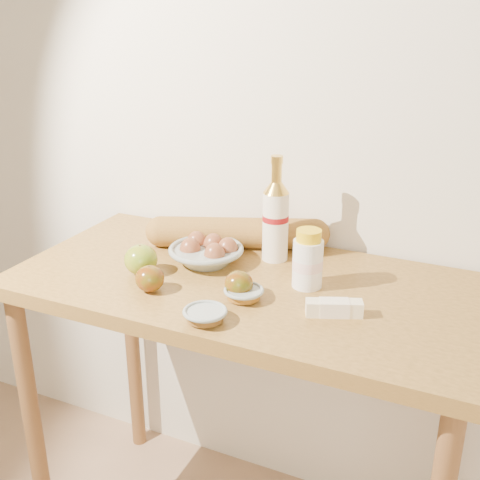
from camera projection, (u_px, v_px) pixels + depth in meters
name	position (u px, v px, depth m)	size (l,w,h in m)	color
back_wall	(294.00, 103.00, 1.67)	(3.50, 0.02, 2.60)	silver
table	(245.00, 322.00, 1.59)	(1.20, 0.60, 0.90)	#AD7F37
bourbon_bottle	(276.00, 219.00, 1.62)	(0.08, 0.08, 0.29)	white
cream_bottle	(308.00, 261.00, 1.48)	(0.09, 0.09, 0.15)	white
egg_bowl	(207.00, 252.00, 1.63)	(0.22, 0.22, 0.07)	gray
baguette	(237.00, 233.00, 1.73)	(0.53, 0.28, 0.09)	#AD7C35
apple_yellowgreen	(141.00, 260.00, 1.56)	(0.11, 0.11, 0.08)	#A29420
apple_redgreen_front	(150.00, 279.00, 1.47)	(0.08, 0.08, 0.07)	#8B0A07
apple_redgreen_right	(239.00, 284.00, 1.45)	(0.08, 0.08, 0.06)	maroon
sugar_bowl	(205.00, 315.00, 1.34)	(0.11, 0.11, 0.03)	#95A39E
syrup_bowl	(244.00, 293.00, 1.44)	(0.13, 0.13, 0.03)	#929F9A
butter_stick	(334.00, 308.00, 1.36)	(0.13, 0.08, 0.04)	#FFF1C5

